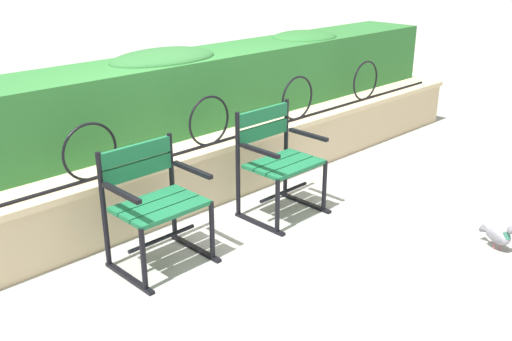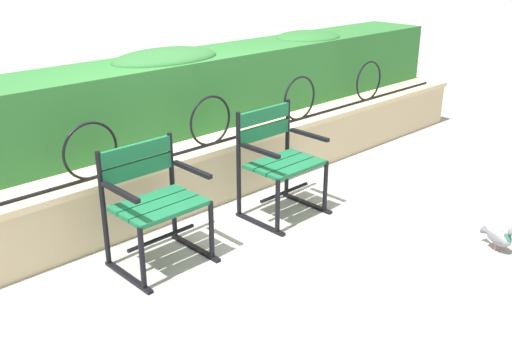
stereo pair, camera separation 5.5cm
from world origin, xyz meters
name	(u,v)px [view 2 (the right image)]	position (x,y,z in m)	size (l,w,h in m)	color
ground_plane	(266,244)	(0.00, 0.00, 0.00)	(60.00, 60.00, 0.00)	#9E9E99
stone_wall	(188,177)	(0.00, 0.93, 0.26)	(7.55, 0.41, 0.51)	#C6B289
iron_arch_fence	(161,137)	(-0.28, 0.86, 0.69)	(7.01, 0.02, 0.42)	black
hedge_row	(144,97)	(-0.03, 1.45, 0.85)	(7.40, 0.69, 0.72)	#2D7033
park_chair_left	(153,200)	(-0.71, 0.37, 0.46)	(0.61, 0.53, 0.83)	#19663D
park_chair_right	(278,159)	(0.46, 0.33, 0.47)	(0.60, 0.52, 0.87)	#19663D
pigeon_near_chairs	(499,237)	(1.14, -1.22, 0.11)	(0.15, 0.29, 0.22)	gray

